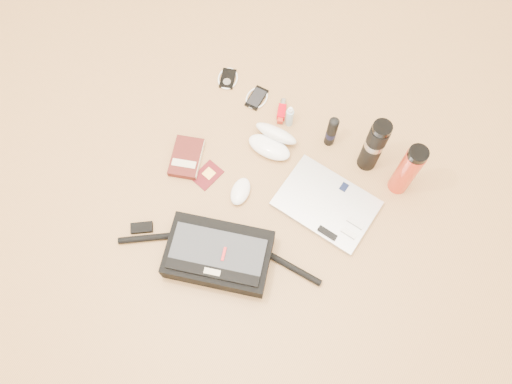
# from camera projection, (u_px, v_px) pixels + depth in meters

# --- Properties ---
(ground) EXTENTS (4.00, 4.00, 0.00)m
(ground) POSITION_uv_depth(u_px,v_px,m) (252.00, 212.00, 1.97)
(ground) COLOR #A87946
(ground) RESTS_ON ground
(messenger_bag) EXTENTS (0.76, 0.34, 0.11)m
(messenger_bag) POSITION_uv_depth(u_px,v_px,m) (218.00, 255.00, 1.86)
(messenger_bag) COLOR black
(messenger_bag) RESTS_ON ground
(laptop) EXTENTS (0.40, 0.30, 0.04)m
(laptop) POSITION_uv_depth(u_px,v_px,m) (327.00, 204.00, 1.97)
(laptop) COLOR #A7A7A9
(laptop) RESTS_ON ground
(book) EXTENTS (0.17, 0.21, 0.03)m
(book) POSITION_uv_depth(u_px,v_px,m) (187.00, 158.00, 2.05)
(book) COLOR #481511
(book) RESTS_ON ground
(passport) EXTENTS (0.11, 0.13, 0.01)m
(passport) POSITION_uv_depth(u_px,v_px,m) (207.00, 175.00, 2.03)
(passport) COLOR #510D12
(passport) RESTS_ON ground
(mouse) EXTENTS (0.09, 0.13, 0.04)m
(mouse) POSITION_uv_depth(u_px,v_px,m) (240.00, 191.00, 1.99)
(mouse) COLOR white
(mouse) RESTS_ON ground
(sunglasses_case) EXTENTS (0.19, 0.16, 0.11)m
(sunglasses_case) POSITION_uv_depth(u_px,v_px,m) (273.00, 141.00, 2.05)
(sunglasses_case) COLOR white
(sunglasses_case) RESTS_ON ground
(ipod) EXTENTS (0.11, 0.12, 0.01)m
(ipod) POSITION_uv_depth(u_px,v_px,m) (228.00, 79.00, 2.20)
(ipod) COLOR black
(ipod) RESTS_ON ground
(phone) EXTENTS (0.09, 0.11, 0.01)m
(phone) POSITION_uv_depth(u_px,v_px,m) (257.00, 98.00, 2.17)
(phone) COLOR black
(phone) RESTS_ON ground
(inhaler) EXTENTS (0.06, 0.12, 0.03)m
(inhaler) POSITION_uv_depth(u_px,v_px,m) (282.00, 111.00, 2.13)
(inhaler) COLOR #BD010F
(inhaler) RESTS_ON ground
(spray_bottle) EXTENTS (0.03, 0.03, 0.12)m
(spray_bottle) POSITION_uv_depth(u_px,v_px,m) (290.00, 117.00, 2.08)
(spray_bottle) COLOR #99B9C8
(spray_bottle) RESTS_ON ground
(aerosol_can) EXTENTS (0.05, 0.05, 0.18)m
(aerosol_can) POSITION_uv_depth(u_px,v_px,m) (332.00, 131.00, 2.01)
(aerosol_can) COLOR black
(aerosol_can) RESTS_ON ground
(thermos_black) EXTENTS (0.10, 0.10, 0.30)m
(thermos_black) POSITION_uv_depth(u_px,v_px,m) (374.00, 146.00, 1.92)
(thermos_black) COLOR black
(thermos_black) RESTS_ON ground
(thermos_red) EXTENTS (0.10, 0.10, 0.30)m
(thermos_red) POSITION_uv_depth(u_px,v_px,m) (407.00, 170.00, 1.88)
(thermos_red) COLOR red
(thermos_red) RESTS_ON ground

